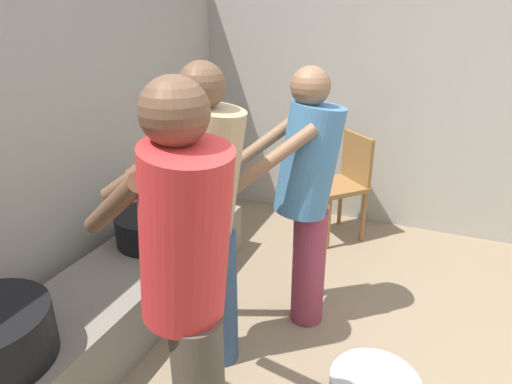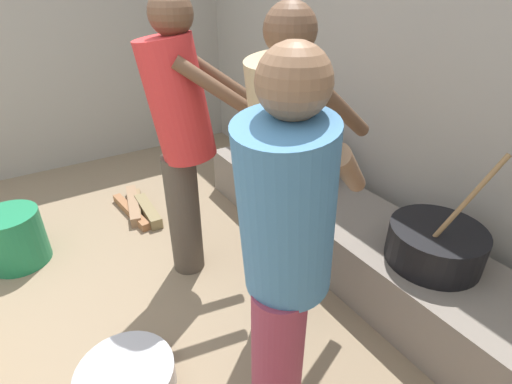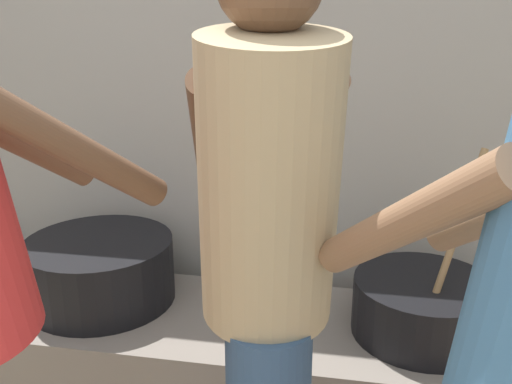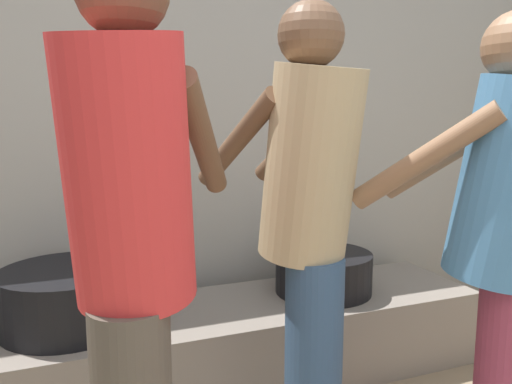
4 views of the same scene
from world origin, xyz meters
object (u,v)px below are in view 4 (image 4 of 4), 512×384
(cooking_pot_main, at_px, (324,272))
(cook_in_tan_shirt, at_px, (309,214))
(cooking_pot_secondary, at_px, (69,297))
(cook_in_red_shirt, at_px, (131,242))
(cook_in_blue_shirt, at_px, (507,235))

(cooking_pot_main, xyz_separation_m, cook_in_tan_shirt, (-0.44, -0.67, 0.45))
(cooking_pot_main, height_order, cook_in_tan_shirt, cook_in_tan_shirt)
(cooking_pot_secondary, height_order, cook_in_tan_shirt, cook_in_tan_shirt)
(cook_in_red_shirt, bearing_deg, cooking_pot_main, 41.03)
(cook_in_red_shirt, xyz_separation_m, cook_in_tan_shirt, (0.62, 0.25, -0.02))
(cook_in_tan_shirt, bearing_deg, cooking_pot_secondary, 137.49)
(cooking_pot_secondary, height_order, cook_in_red_shirt, cook_in_red_shirt)
(cook_in_blue_shirt, bearing_deg, cook_in_red_shirt, 174.47)
(cook_in_tan_shirt, bearing_deg, cook_in_blue_shirt, -35.58)
(cooking_pot_secondary, distance_m, cook_in_blue_shirt, 1.70)
(cooking_pot_main, relative_size, cooking_pot_secondary, 1.16)
(cooking_pot_secondary, xyz_separation_m, cook_in_blue_shirt, (1.26, -1.06, 0.39))
(cook_in_red_shirt, relative_size, cook_in_tan_shirt, 1.02)
(cooking_pot_main, bearing_deg, cooking_pot_secondary, 178.61)
(cooking_pot_main, relative_size, cook_in_tan_shirt, 0.40)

